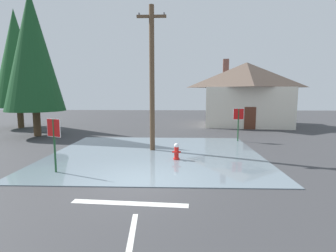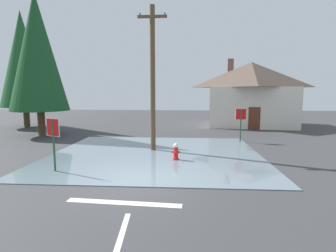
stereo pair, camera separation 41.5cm
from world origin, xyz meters
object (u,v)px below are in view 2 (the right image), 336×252
Objects in this scene: house at (251,93)px; pine_tree_tall_left at (37,52)px; fire_hydrant at (176,152)px; stop_sign_near at (53,134)px; pine_tree_mid_left at (23,60)px; stop_sign_far at (241,118)px; utility_pole at (153,77)px.

house is 0.87× the size of pine_tree_tall_left.
fire_hydrant is 0.09× the size of house.
pine_tree_mid_left is (-9.70, 13.74, 4.72)m from stop_sign_near.
house is 19.32m from pine_tree_tall_left.
house reaches higher than stop_sign_far.
fire_hydrant is at bearing -128.90° from stop_sign_far.
fire_hydrant is at bearing -57.44° from utility_pole.
stop_sign_near is 6.20m from utility_pole.
stop_sign_far reaches higher than fire_hydrant.
utility_pole reaches higher than fire_hydrant.
stop_sign_far is at bearing 51.10° from fire_hydrant.
utility_pole is at bearing -27.13° from pine_tree_tall_left.
stop_sign_near is 11.68m from pine_tree_tall_left.
pine_tree_tall_left is at bearing 121.75° from stop_sign_near.
utility_pole is 0.86× the size of house.
stop_sign_far is 0.21× the size of pine_tree_tall_left.
fire_hydrant is 0.08× the size of pine_tree_mid_left.
stop_sign_near is 17.47m from pine_tree_mid_left.
pine_tree_mid_left is at bearing 131.19° from pine_tree_tall_left.
stop_sign_far is at bearing -6.77° from pine_tree_tall_left.
fire_hydrant is 4.52m from utility_pole.
pine_tree_tall_left reaches higher than fire_hydrant.
house is at bearing 7.65° from pine_tree_mid_left.
utility_pole is at bearing -151.66° from stop_sign_far.
pine_tree_tall_left is (-17.53, -7.55, 3.01)m from house.
utility_pole is 16.39m from pine_tree_mid_left.
house is (2.81, 9.29, 1.66)m from stop_sign_far.
utility_pole reaches higher than stop_sign_near.
pine_tree_mid_left is (-13.27, 9.36, 2.17)m from utility_pole.
stop_sign_far is at bearing 28.34° from utility_pole.
pine_tree_mid_left is at bearing 161.20° from stop_sign_far.
utility_pole is 10.56m from pine_tree_tall_left.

